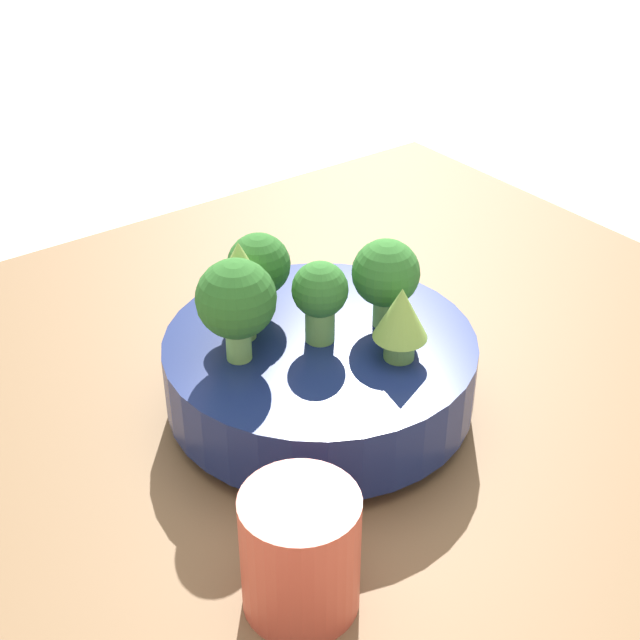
# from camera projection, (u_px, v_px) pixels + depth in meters

# --- Properties ---
(ground_plane) EXTENTS (6.00, 6.00, 0.00)m
(ground_plane) POSITION_uv_depth(u_px,v_px,m) (334.00, 427.00, 0.86)
(ground_plane) COLOR beige
(table) EXTENTS (0.99, 0.89, 0.04)m
(table) POSITION_uv_depth(u_px,v_px,m) (334.00, 412.00, 0.85)
(table) COLOR brown
(table) RESTS_ON ground_plane
(bowl) EXTENTS (0.28, 0.28, 0.08)m
(bowl) POSITION_uv_depth(u_px,v_px,m) (320.00, 370.00, 0.80)
(bowl) COLOR navy
(bowl) RESTS_ON table
(broccoli_floret_center) EXTENTS (0.05, 0.05, 0.08)m
(broccoli_floret_center) POSITION_uv_depth(u_px,v_px,m) (320.00, 295.00, 0.76)
(broccoli_floret_center) COLOR #6BA34C
(broccoli_floret_center) RESTS_ON bowl
(romanesco_piece_far) EXTENTS (0.06, 0.06, 0.09)m
(romanesco_piece_far) POSITION_uv_depth(u_px,v_px,m) (240.00, 277.00, 0.75)
(romanesco_piece_far) COLOR #609347
(romanesco_piece_far) RESTS_ON bowl
(broccoli_floret_left) EXTENTS (0.07, 0.07, 0.09)m
(broccoli_floret_left) POSITION_uv_depth(u_px,v_px,m) (236.00, 301.00, 0.73)
(broccoli_floret_left) COLOR #7AB256
(broccoli_floret_left) RESTS_ON bowl
(romanesco_piece_near) EXTENTS (0.05, 0.05, 0.07)m
(romanesco_piece_near) POSITION_uv_depth(u_px,v_px,m) (401.00, 317.00, 0.74)
(romanesco_piece_near) COLOR #609347
(romanesco_piece_near) RESTS_ON bowl
(broccoli_floret_right) EXTENTS (0.06, 0.06, 0.08)m
(broccoli_floret_right) POSITION_uv_depth(u_px,v_px,m) (386.00, 275.00, 0.78)
(broccoli_floret_right) COLOR #7AB256
(broccoli_floret_right) RESTS_ON bowl
(broccoli_floret_back) EXTENTS (0.06, 0.06, 0.08)m
(broccoli_floret_back) POSITION_uv_depth(u_px,v_px,m) (259.00, 267.00, 0.80)
(broccoli_floret_back) COLOR #609347
(broccoli_floret_back) RESTS_ON bowl
(cup) EXTENTS (0.08, 0.08, 0.10)m
(cup) POSITION_uv_depth(u_px,v_px,m) (300.00, 552.00, 0.61)
(cup) COLOR #C64C38
(cup) RESTS_ON table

